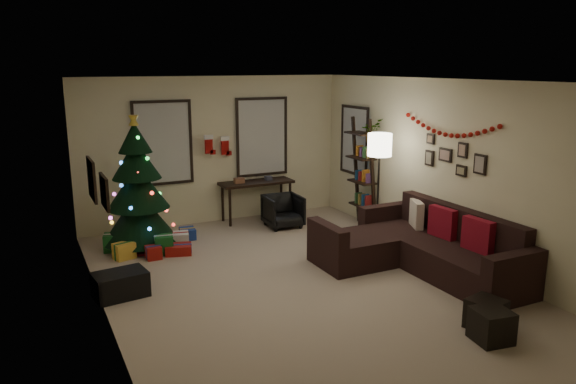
{
  "coord_description": "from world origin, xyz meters",
  "views": [
    {
      "loc": [
        -3.24,
        -6.18,
        2.9
      ],
      "look_at": [
        0.1,
        0.6,
        1.15
      ],
      "focal_mm": 34.45,
      "sensor_mm": 36.0,
      "label": 1
    }
  ],
  "objects_px": {
    "bookshelf": "(363,174)",
    "sofa": "(420,249)",
    "desk": "(256,186)",
    "desk_chair": "(283,211)",
    "christmas_tree": "(138,192)"
  },
  "relations": [
    {
      "from": "christmas_tree",
      "to": "sofa",
      "type": "relative_size",
      "value": 0.78
    },
    {
      "from": "sofa",
      "to": "desk_chair",
      "type": "relative_size",
      "value": 4.75
    },
    {
      "from": "sofa",
      "to": "desk",
      "type": "relative_size",
      "value": 2.04
    },
    {
      "from": "christmas_tree",
      "to": "bookshelf",
      "type": "bearing_deg",
      "value": -8.16
    },
    {
      "from": "sofa",
      "to": "bookshelf",
      "type": "distance_m",
      "value": 2.36
    },
    {
      "from": "desk",
      "to": "desk_chair",
      "type": "bearing_deg",
      "value": -69.25
    },
    {
      "from": "bookshelf",
      "to": "desk",
      "type": "bearing_deg",
      "value": 142.2
    },
    {
      "from": "sofa",
      "to": "desk",
      "type": "height_order",
      "value": "sofa"
    },
    {
      "from": "sofa",
      "to": "desk",
      "type": "xyz_separation_m",
      "value": [
        -1.1,
        3.43,
        0.37
      ]
    },
    {
      "from": "christmas_tree",
      "to": "sofa",
      "type": "bearing_deg",
      "value": -38.92
    },
    {
      "from": "christmas_tree",
      "to": "desk_chair",
      "type": "relative_size",
      "value": 3.7
    },
    {
      "from": "desk",
      "to": "desk_chair",
      "type": "height_order",
      "value": "desk"
    },
    {
      "from": "christmas_tree",
      "to": "bookshelf",
      "type": "relative_size",
      "value": 1.11
    },
    {
      "from": "desk_chair",
      "to": "bookshelf",
      "type": "xyz_separation_m",
      "value": [
        1.33,
        -0.57,
        0.66
      ]
    },
    {
      "from": "bookshelf",
      "to": "sofa",
      "type": "bearing_deg",
      "value": -102.03
    }
  ]
}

